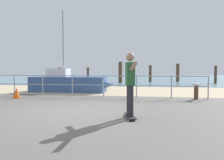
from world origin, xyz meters
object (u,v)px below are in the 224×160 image
object	(u,v)px
seagull	(197,84)
traffic_cone	(17,93)
bollard_short	(196,93)
skateboard	(130,116)
sailboat	(71,83)
skateboarder	(130,80)

from	to	relation	value
seagull	traffic_cone	world-z (taller)	seagull
bollard_short	skateboard	bearing A→B (deg)	-122.74
bollard_short	seagull	size ratio (longest dim) A/B	1.23
sailboat	seagull	size ratio (longest dim) A/B	10.24
sailboat	traffic_cone	size ratio (longest dim) A/B	9.94
skateboarder	seagull	xyz separation A→B (m)	(2.59, 4.00, -0.34)
sailboat	bollard_short	distance (m)	6.91
sailboat	bollard_short	size ratio (longest dim) A/B	8.33
skateboarder	bollard_short	world-z (taller)	skateboarder
bollard_short	traffic_cone	distance (m)	8.01
sailboat	seagull	bearing A→B (deg)	-18.32
sailboat	skateboard	distance (m)	7.36
skateboard	seagull	bearing A→B (deg)	57.09
skateboard	skateboarder	distance (m)	0.95
sailboat	traffic_cone	world-z (taller)	sailboat
skateboarder	seagull	bearing A→B (deg)	57.09
skateboard	traffic_cone	size ratio (longest dim) A/B	1.65
skateboarder	bollard_short	bearing A→B (deg)	57.26
seagull	traffic_cone	bearing A→B (deg)	-173.07
skateboarder	traffic_cone	size ratio (longest dim) A/B	3.30
bollard_short	traffic_cone	xyz separation A→B (m)	(-7.95, -0.97, -0.05)
sailboat	skateboard	bearing A→B (deg)	-57.16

